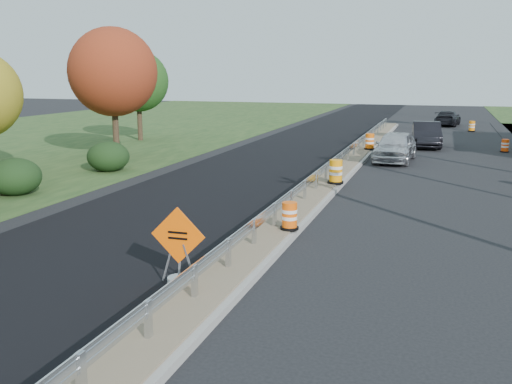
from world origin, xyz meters
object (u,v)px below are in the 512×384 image
(caution_sign, at_px, (179,265))
(barrel_shoulder_far, at_px, (472,126))
(car_dark_far, at_px, (448,118))
(barrel_shoulder_mid, at_px, (505,146))
(car_dark_mid, at_px, (426,134))
(barrel_median_mid, at_px, (336,172))
(barrel_median_near, at_px, (290,216))
(car_silver, at_px, (395,146))
(barrel_median_far, at_px, (370,142))

(caution_sign, bearing_deg, barrel_shoulder_far, 76.80)
(car_dark_far, bearing_deg, barrel_shoulder_mid, 108.11)
(barrel_shoulder_mid, relative_size, car_dark_mid, 0.16)
(barrel_median_mid, xyz_separation_m, barrel_shoulder_far, (6.45, 27.00, -0.30))
(barrel_shoulder_far, relative_size, car_dark_far, 0.18)
(barrel_median_near, distance_m, car_silver, 16.25)
(barrel_shoulder_mid, xyz_separation_m, car_silver, (-6.17, -5.86, 0.45))
(caution_sign, height_order, barrel_median_far, caution_sign)
(barrel_median_mid, relative_size, car_dark_far, 0.21)
(barrel_median_near, relative_size, car_silver, 0.17)
(barrel_median_far, bearing_deg, barrel_shoulder_mid, 21.17)
(barrel_median_mid, bearing_deg, caution_sign, -96.77)
(car_dark_mid, xyz_separation_m, car_dark_far, (1.34, 16.31, -0.12))
(barrel_median_near, relative_size, barrel_median_far, 0.86)
(barrel_median_far, bearing_deg, caution_sign, -93.52)
(car_dark_mid, bearing_deg, barrel_median_mid, -106.67)
(barrel_median_near, distance_m, car_dark_far, 39.75)
(caution_sign, xyz_separation_m, car_dark_far, (5.97, 44.11, 0.22))
(barrel_median_mid, relative_size, barrel_median_far, 1.04)
(car_silver, relative_size, car_dark_far, 1.02)
(barrel_median_near, xyz_separation_m, barrel_shoulder_far, (6.45, 34.61, -0.21))
(barrel_median_mid, distance_m, car_silver, 8.72)
(barrel_median_mid, relative_size, barrel_shoulder_far, 1.16)
(barrel_median_near, relative_size, car_dark_far, 0.17)
(barrel_median_mid, distance_m, barrel_median_far, 11.34)
(barrel_median_near, xyz_separation_m, car_silver, (1.75, 16.15, 0.20))
(car_dark_mid, bearing_deg, barrel_median_near, -102.94)
(caution_sign, xyz_separation_m, barrel_shoulder_far, (7.90, 39.22, -0.06))
(caution_sign, distance_m, barrel_shoulder_far, 40.01)
(barrel_shoulder_far, bearing_deg, car_dark_mid, -106.00)
(barrel_median_mid, bearing_deg, car_silver, 78.46)
(car_silver, bearing_deg, car_dark_mid, 82.39)
(car_silver, height_order, car_dark_mid, car_silver)
(barrel_median_near, bearing_deg, car_dark_far, 83.47)
(barrel_median_far, relative_size, car_dark_mid, 0.19)
(barrel_median_far, xyz_separation_m, barrel_shoulder_far, (6.45, 15.66, -0.28))
(barrel_median_near, bearing_deg, car_dark_mid, 82.19)
(car_silver, distance_m, car_dark_far, 23.51)
(barrel_median_mid, bearing_deg, car_dark_mid, 78.47)
(caution_sign, distance_m, car_silver, 21.02)
(barrel_shoulder_mid, distance_m, car_silver, 8.52)
(barrel_median_near, xyz_separation_m, car_dark_far, (4.52, 39.50, 0.07))
(barrel_median_mid, xyz_separation_m, car_silver, (1.75, 8.55, 0.12))
(caution_sign, bearing_deg, car_dark_mid, 78.75)
(barrel_shoulder_mid, bearing_deg, barrel_shoulder_far, 96.63)
(caution_sign, relative_size, car_silver, 0.38)
(car_dark_mid, bearing_deg, caution_sign, -104.59)
(car_silver, bearing_deg, barrel_median_mid, -97.64)
(barrel_median_far, distance_m, car_dark_far, 21.04)
(barrel_shoulder_mid, relative_size, car_dark_far, 0.17)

